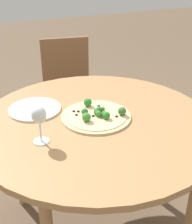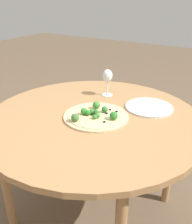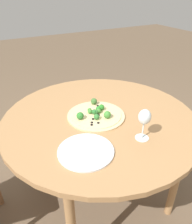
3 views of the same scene
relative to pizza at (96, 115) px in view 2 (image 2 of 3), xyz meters
The scene contains 5 objects.
ground_plane 0.75m from the pizza, 62.44° to the left, with size 12.00×12.00×0.00m, color brown.
dining_table 0.08m from the pizza, 62.44° to the left, with size 1.19×1.19×0.74m.
pizza is the anchor object (origin of this frame).
wine_glass 0.35m from the pizza, 19.14° to the left, with size 0.07×0.07×0.17m.
plate_near 0.33m from the pizza, 36.92° to the right, with size 0.28×0.28×0.01m.
Camera 2 is at (-1.03, -0.67, 1.35)m, focal length 40.00 mm.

